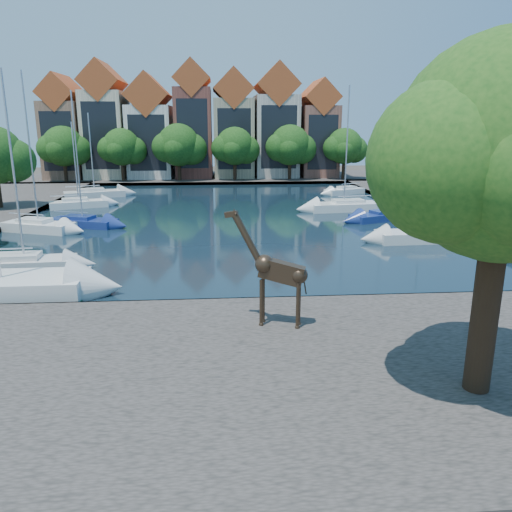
{
  "coord_description": "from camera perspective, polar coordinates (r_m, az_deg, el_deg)",
  "views": [
    {
      "loc": [
        -0.5,
        -22.56,
        8.63
      ],
      "look_at": [
        1.15,
        -0.96,
        2.8
      ],
      "focal_mm": 35.0,
      "sensor_mm": 36.0,
      "label": 1
    }
  ],
  "objects": [
    {
      "name": "townhouse_center",
      "position": [
        78.63,
        -7.14,
        14.74
      ],
      "size": [
        5.44,
        9.18,
        16.93
      ],
      "color": "brown",
      "rests_on": "far_quay"
    },
    {
      "name": "townhouse_east_mid",
      "position": [
        79.07,
        2.26,
        14.66
      ],
      "size": [
        6.43,
        9.18,
        16.65
      ],
      "color": "beige",
      "rests_on": "far_quay"
    },
    {
      "name": "sailboat_left_a",
      "position": [
        32.5,
        -24.92,
        -0.54
      ],
      "size": [
        5.78,
        2.37,
        11.38
      ],
      "color": "silver",
      "rests_on": "water_basin"
    },
    {
      "name": "sailboat_right_b",
      "position": [
        46.5,
        14.18,
        4.6
      ],
      "size": [
        6.28,
        4.14,
        9.96
      ],
      "color": "navy",
      "rests_on": "water_basin"
    },
    {
      "name": "near_quay",
      "position": [
        17.68,
        -2.28,
        -13.25
      ],
      "size": [
        50.0,
        14.0,
        0.5
      ],
      "primitive_type": "cube",
      "color": "#504945",
      "rests_on": "ground"
    },
    {
      "name": "sailboat_left_d",
      "position": [
        54.95,
        -19.6,
        5.8
      ],
      "size": [
        6.03,
        3.69,
        8.6
      ],
      "color": "silver",
      "rests_on": "water_basin"
    },
    {
      "name": "right_quay",
      "position": [
        53.75,
        24.13,
        4.77
      ],
      "size": [
        14.0,
        52.0,
        0.5
      ],
      "primitive_type": "cube",
      "color": "#504945",
      "rests_on": "ground"
    },
    {
      "name": "sailboat_right_a",
      "position": [
        38.81,
        18.24,
        2.48
      ],
      "size": [
        6.42,
        2.5,
        11.43
      ],
      "color": "silver",
      "rests_on": "water_basin"
    },
    {
      "name": "far_tree_mid_west",
      "position": [
        73.33,
        -8.77,
        12.27
      ],
      "size": [
        7.8,
        6.0,
        8.0
      ],
      "color": "#332114",
      "rests_on": "far_quay"
    },
    {
      "name": "far_tree_mid_east",
      "position": [
        73.19,
        -2.37,
        12.3
      ],
      "size": [
        7.02,
        5.4,
        7.52
      ],
      "color": "#332114",
      "rests_on": "far_quay"
    },
    {
      "name": "far_tree_far_east",
      "position": [
        75.47,
        10.14,
        12.12
      ],
      "size": [
        6.76,
        5.2,
        7.36
      ],
      "color": "#332114",
      "rests_on": "far_quay"
    },
    {
      "name": "sailboat_left_b",
      "position": [
        44.79,
        -19.2,
        3.87
      ],
      "size": [
        6.1,
        3.81,
        11.02
      ],
      "color": "navy",
      "rests_on": "water_basin"
    },
    {
      "name": "townhouse_east_inner",
      "position": [
        78.6,
        -2.61,
        14.38
      ],
      "size": [
        5.94,
        9.18,
        15.79
      ],
      "color": "tan",
      "rests_on": "far_quay"
    },
    {
      "name": "sailboat_left_c",
      "position": [
        43.9,
        -23.6,
        3.37
      ],
      "size": [
        6.16,
        3.91,
        12.33
      ],
      "color": "silver",
      "rests_on": "water_basin"
    },
    {
      "name": "sailboat_right_c",
      "position": [
        50.69,
        10.03,
        5.81
      ],
      "size": [
        7.11,
        3.18,
        11.93
      ],
      "color": "silver",
      "rests_on": "water_basin"
    },
    {
      "name": "townhouse_east_end",
      "position": [
        80.08,
        7.01,
        13.85
      ],
      "size": [
        5.44,
        9.18,
        14.43
      ],
      "color": "brown",
      "rests_on": "far_quay"
    },
    {
      "name": "plane_tree",
      "position": [
        15.83,
        26.94,
        9.99
      ],
      "size": [
        8.32,
        6.4,
        10.62
      ],
      "color": "#332114",
      "rests_on": "near_quay"
    },
    {
      "name": "townhouse_west_end",
      "position": [
        81.72,
        -20.91,
        13.2
      ],
      "size": [
        5.44,
        9.18,
        14.93
      ],
      "color": "#88614A",
      "rests_on": "far_quay"
    },
    {
      "name": "sailboat_left_e",
      "position": [
        62.01,
        -17.97,
        6.92
      ],
      "size": [
        7.17,
        4.56,
        9.58
      ],
      "color": "silver",
      "rests_on": "water_basin"
    },
    {
      "name": "water_basin",
      "position": [
        47.35,
        -3.69,
        4.57
      ],
      "size": [
        38.0,
        50.0,
        0.08
      ],
      "primitive_type": "cube",
      "color": "black",
      "rests_on": "ground"
    },
    {
      "name": "sailboat_right_d",
      "position": [
        62.69,
        10.08,
        7.45
      ],
      "size": [
        5.32,
        3.68,
        7.92
      ],
      "color": "silver",
      "rests_on": "water_basin"
    },
    {
      "name": "townhouse_west_mid",
      "position": [
        80.27,
        -16.74,
        14.16
      ],
      "size": [
        5.94,
        9.18,
        16.79
      ],
      "color": "beige",
      "rests_on": "far_quay"
    },
    {
      "name": "far_tree_far_west",
      "position": [
        76.21,
        -21.1,
        11.48
      ],
      "size": [
        7.28,
        5.6,
        7.68
      ],
      "color": "#332114",
      "rests_on": "far_quay"
    },
    {
      "name": "far_tree_west",
      "position": [
        74.36,
        -15.06,
        11.81
      ],
      "size": [
        6.76,
        5.2,
        7.36
      ],
      "color": "#332114",
      "rests_on": "far_quay"
    },
    {
      "name": "townhouse_west_inner",
      "position": [
        79.2,
        -11.96,
        13.81
      ],
      "size": [
        6.43,
        9.18,
        15.15
      ],
      "color": "white",
      "rests_on": "far_quay"
    },
    {
      "name": "far_tree_east",
      "position": [
        73.9,
        4.0,
        12.38
      ],
      "size": [
        7.54,
        5.8,
        7.84
      ],
      "color": "#332114",
      "rests_on": "far_quay"
    },
    {
      "name": "ground",
      "position": [
        24.16,
        -2.9,
        -5.89
      ],
      "size": [
        160.0,
        160.0,
        0.0
      ],
      "primitive_type": "plane",
      "color": "#38332B",
      "rests_on": "ground"
    },
    {
      "name": "far_quay",
      "position": [
        79.01,
        -4.01,
        8.92
      ],
      "size": [
        60.0,
        16.0,
        0.5
      ],
      "primitive_type": "cube",
      "color": "#504945",
      "rests_on": "ground"
    },
    {
      "name": "giraffe_statue",
      "position": [
        20.15,
        2.22,
        -1.7
      ],
      "size": [
        3.27,
        1.22,
        4.73
      ],
      "color": "#36271B",
      "rests_on": "near_quay"
    }
  ]
}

